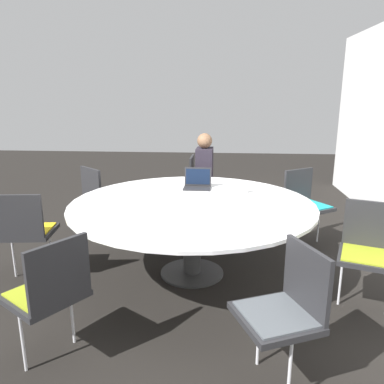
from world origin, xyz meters
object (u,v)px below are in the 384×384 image
Objects in this scene: chair_2 at (26,227)px; chair_4 at (286,305)px; chair_0 at (201,180)px; chair_5 at (369,247)px; coffee_cup at (244,188)px; person_0 at (206,171)px; chair_6 at (305,200)px; laptop at (197,183)px; chair_3 at (50,288)px; chair_1 at (101,194)px.

chair_2 and chair_4 have the same top height.
chair_5 is at bearing 34.39° from chair_0.
chair_0 is 8.82× the size of coffee_cup.
person_0 is at bearing 19.11° from chair_0.
chair_2 is 3.00m from chair_6.
laptop is (-1.96, -0.65, 0.26)m from chair_4.
chair_3 is at bearing -111.94° from laptop.
person_0 is at bearing -11.50° from chair_4.
person_0 is at bearing -35.60° from chair_5.
chair_3 is at bearing -38.70° from chair_1.
chair_1 is 1.00× the size of chair_5.
chair_2 is at bearing -10.80° from chair_6.
chair_1 is at bearing -34.82° from chair_6.
person_0 is at bearing 42.77° from chair_2.
person_0 reaches higher than laptop.
chair_3 is 2.07m from laptop.
laptop is (-1.03, -1.46, 0.26)m from chair_5.
chair_5 is (1.43, 2.67, 0.00)m from chair_1.
chair_0 is 0.71× the size of person_0.
chair_2 is 1.00× the size of chair_6.
chair_0 is at bearing 47.59° from chair_2.
chair_3 is 2.43m from chair_5.
chair_3 is at bearing 64.15° from chair_4.
chair_4 is 2.08m from laptop.
chair_2 is at bearing 67.75° from chair_3.
person_0 is 1.04m from laptop.
chair_2 is at bearing 39.38° from chair_4.
coffee_cup is at bearing 22.87° from chair_1.
chair_3 is at bearing -14.90° from person_0.
chair_1 is 8.82× the size of coffee_cup.
chair_4 is at bearing 13.40° from chair_0.
chair_4 is at bearing 42.34° from chair_6.
laptop is (-0.81, 1.54, 0.26)m from chair_2.
chair_2 is 1.00× the size of chair_5.
chair_6 is at bearing 39.84° from chair_1.
chair_1 and chair_2 have the same top height.
chair_0 is at bearing -160.11° from coffee_cup.
chair_4 and chair_5 have the same top height.
chair_5 is (-0.85, 2.27, 0.00)m from chair_3.
chair_3 is at bearing 13.97° from chair_6.
chair_2 is 2.14m from coffee_cup.
laptop reaches higher than chair_4.
coffee_cup is (-1.71, 1.31, 0.26)m from chair_3.
laptop is 0.52m from coffee_cup.
person_0 is at bearing -63.59° from chair_6.
chair_6 is at bearing 55.00° from chair_0.
chair_2 is 1.29m from chair_3.
chair_4 is 2.95× the size of laptop.
chair_0 is 1.00× the size of chair_4.
chair_6 is 8.82× the size of coffee_cup.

